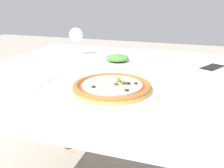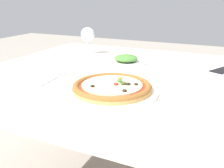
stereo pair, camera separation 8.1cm
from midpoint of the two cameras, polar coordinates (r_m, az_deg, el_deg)
The scene contains 6 objects.
dining_table at distance 1.06m, azimuth 3.71°, elevation -2.05°, with size 1.17×1.07×0.72m.
pizza_plate at distance 0.82m, azimuth 2.86°, elevation -0.93°, with size 0.30×0.30×0.04m.
fork at distance 0.98m, azimuth -10.89°, elevation 1.23°, with size 0.04×0.17×0.00m.
wine_glass_far_left at distance 1.36m, azimuth -3.83°, elevation 10.99°, with size 0.07×0.07×0.15m.
cell_phone at distance 1.16m, azimuth 25.94°, elevation 2.60°, with size 0.13×0.16×0.01m.
side_plate at distance 1.19m, azimuth 5.19°, elevation 5.40°, with size 0.19×0.19×0.04m.
Camera 2 is at (0.39, -0.91, 1.02)m, focal length 40.00 mm.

